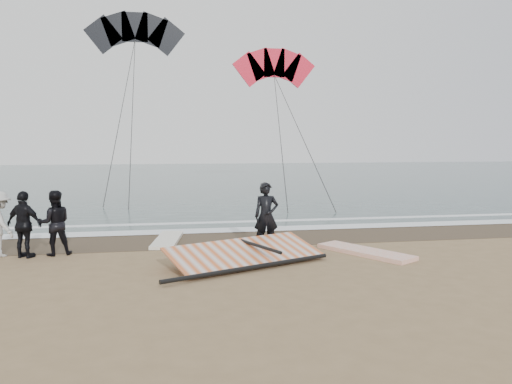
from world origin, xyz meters
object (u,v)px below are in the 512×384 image
board_white (365,252)px  board_cream (167,240)px  man_main (266,216)px  sail_rig (243,255)px

board_white → board_cream: bearing=122.7°
man_main → sail_rig: man_main is taller
man_main → board_cream: bearing=150.8°
man_main → board_white: (2.52, -1.04, -0.89)m
man_main → sail_rig: size_ratio=0.45×
board_white → board_cream: (-5.26, 2.60, -0.00)m
board_white → sail_rig: sail_rig is taller
man_main → board_white: 2.86m
board_cream → man_main: bearing=-21.5°
board_white → sail_rig: bearing=156.4°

